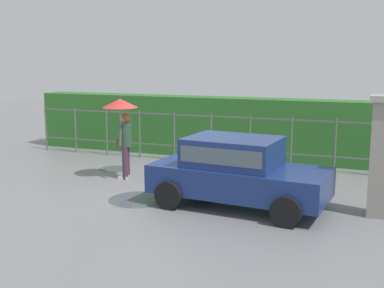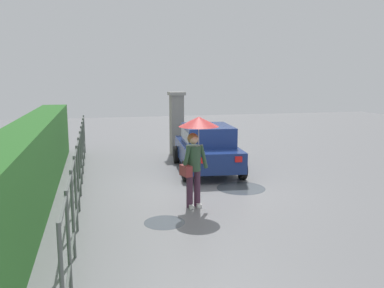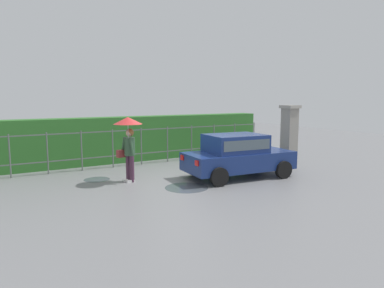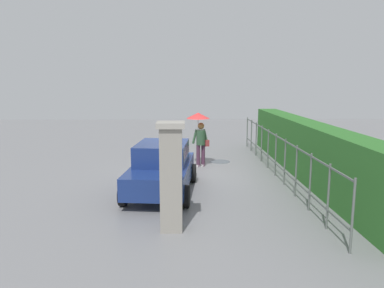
# 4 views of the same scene
# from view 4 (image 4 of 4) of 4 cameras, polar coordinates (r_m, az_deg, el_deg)

# --- Properties ---
(ground_plane) EXTENTS (40.00, 40.00, 0.00)m
(ground_plane) POSITION_cam_4_polar(r_m,az_deg,el_deg) (12.83, -1.60, -5.10)
(ground_plane) COLOR slate
(car) EXTENTS (3.86, 2.15, 1.48)m
(car) POSITION_cam_4_polar(r_m,az_deg,el_deg) (10.92, -4.71, -3.40)
(car) COLOR navy
(car) RESTS_ON ground
(pedestrian) EXTENTS (0.90, 0.90, 2.10)m
(pedestrian) POSITION_cam_4_polar(r_m,az_deg,el_deg) (14.15, 1.18, 2.60)
(pedestrian) COLOR #47283D
(pedestrian) RESTS_ON ground
(gate_pillar) EXTENTS (0.60, 0.60, 2.42)m
(gate_pillar) POSITION_cam_4_polar(r_m,az_deg,el_deg) (8.03, -3.26, -4.95)
(gate_pillar) COLOR gray
(gate_pillar) RESTS_ON ground
(fence_section) EXTENTS (11.98, 0.05, 1.50)m
(fence_section) POSITION_cam_4_polar(r_m,az_deg,el_deg) (13.12, 12.93, -1.33)
(fence_section) COLOR #59605B
(fence_section) RESTS_ON ground
(hedge_row) EXTENTS (12.93, 0.90, 1.90)m
(hedge_row) POSITION_cam_4_polar(r_m,az_deg,el_deg) (13.40, 17.45, -0.76)
(hedge_row) COLOR #2D6B28
(hedge_row) RESTS_ON ground
(puddle_near) EXTENTS (1.32, 1.32, 0.00)m
(puddle_near) POSITION_cam_4_polar(r_m,az_deg,el_deg) (13.26, -5.50, -4.66)
(puddle_near) COLOR #4C545B
(puddle_near) RESTS_ON ground
(puddle_far) EXTENTS (0.86, 0.86, 0.00)m
(puddle_far) POSITION_cam_4_polar(r_m,az_deg,el_deg) (15.26, 4.37, -2.75)
(puddle_far) COLOR #4C545B
(puddle_far) RESTS_ON ground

